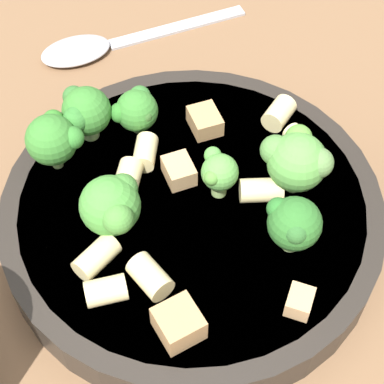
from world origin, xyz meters
name	(u,v)px	position (x,y,z in m)	size (l,w,h in m)	color
ground_plane	(192,228)	(0.00, 0.00, 0.00)	(2.00, 2.00, 0.00)	brown
pasta_bowl	(192,213)	(0.00, 0.00, 0.02)	(0.24, 0.24, 0.03)	#28231E
broccoli_floret_0	(84,112)	(0.00, -0.09, 0.05)	(0.04, 0.04, 0.04)	#9EC175
broccoli_floret_1	(297,160)	(-0.05, 0.04, 0.06)	(0.04, 0.05, 0.04)	#84AD60
broccoli_floret_2	(219,173)	(-0.02, 0.01, 0.05)	(0.03, 0.02, 0.03)	#93B766
broccoli_floret_3	(53,139)	(0.03, -0.09, 0.05)	(0.03, 0.04, 0.04)	#93B766
broccoli_floret_4	(136,110)	(-0.03, -0.07, 0.05)	(0.03, 0.03, 0.03)	#84AD60
broccoli_floret_5	(293,224)	(-0.01, 0.07, 0.05)	(0.03, 0.03, 0.04)	#93B766
broccoli_floret_6	(112,205)	(0.04, -0.03, 0.05)	(0.04, 0.04, 0.04)	#84AD60
rigatoni_0	(97,257)	(0.07, -0.02, 0.04)	(0.02, 0.02, 0.03)	beige
rigatoni_1	(261,190)	(-0.03, 0.03, 0.04)	(0.02, 0.02, 0.03)	beige
rigatoni_2	(106,290)	(0.08, 0.00, 0.04)	(0.02, 0.02, 0.02)	beige
rigatoni_3	(279,113)	(-0.09, 0.01, 0.04)	(0.02, 0.02, 0.02)	beige
rigatoni_4	(150,277)	(0.06, 0.01, 0.04)	(0.02, 0.02, 0.03)	beige
rigatoni_5	(145,152)	(-0.01, -0.05, 0.04)	(0.01, 0.01, 0.02)	beige
rigatoni_6	(304,145)	(-0.08, 0.04, 0.04)	(0.01, 0.01, 0.03)	beige
rigatoni_7	(127,182)	(0.02, -0.04, 0.04)	(0.02, 0.02, 0.03)	beige
chicken_chunk_0	(179,171)	(-0.01, -0.02, 0.04)	(0.02, 0.02, 0.01)	tan
chicken_chunk_1	(205,121)	(-0.06, -0.03, 0.04)	(0.02, 0.02, 0.01)	tan
chicken_chunk_2	(179,323)	(0.08, 0.05, 0.04)	(0.02, 0.02, 0.02)	tan
chicken_chunk_3	(300,302)	(0.02, 0.09, 0.04)	(0.02, 0.01, 0.01)	tan
spoon	(103,44)	(-0.10, -0.17, 0.00)	(0.17, 0.12, 0.01)	#B2B2B7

